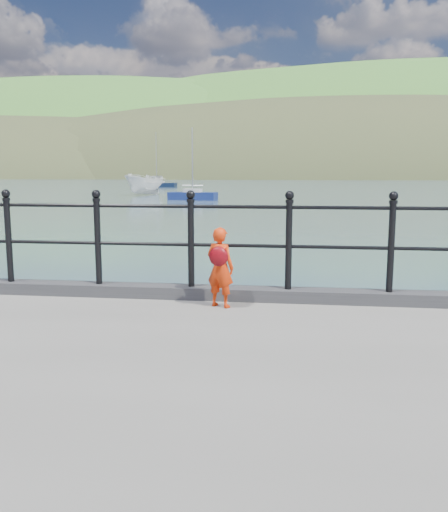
# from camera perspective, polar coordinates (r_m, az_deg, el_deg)

# --- Properties ---
(ground) EXTENTS (600.00, 600.00, 0.00)m
(ground) POSITION_cam_1_polar(r_m,az_deg,el_deg) (7.18, 1.69, -12.09)
(ground) COLOR #2D4251
(ground) RESTS_ON ground
(kerb) EXTENTS (60.00, 0.30, 0.15)m
(kerb) POSITION_cam_1_polar(r_m,az_deg,el_deg) (6.72, 1.60, -3.97)
(kerb) COLOR #28282B
(kerb) RESTS_ON quay
(railing) EXTENTS (18.11, 0.11, 1.20)m
(railing) POSITION_cam_1_polar(r_m,az_deg,el_deg) (6.60, 1.63, 2.39)
(railing) COLOR black
(railing) RESTS_ON kerb
(far_shore) EXTENTS (830.00, 200.00, 156.00)m
(far_shore) POSITION_cam_1_polar(r_m,az_deg,el_deg) (250.22, 16.15, 2.82)
(far_shore) COLOR #333A21
(far_shore) RESTS_ON ground
(child) EXTENTS (0.40, 0.36, 0.94)m
(child) POSITION_cam_1_polar(r_m,az_deg,el_deg) (6.28, -0.41, -1.12)
(child) COLOR red
(child) RESTS_ON quay
(launch_white) EXTENTS (4.16, 6.34, 2.29)m
(launch_white) POSITION_cam_1_polar(r_m,az_deg,el_deg) (58.85, -8.33, 7.46)
(launch_white) COLOR silver
(launch_white) RESTS_ON ground
(sailboat_left) EXTENTS (6.31, 2.24, 8.81)m
(sailboat_left) POSITION_cam_1_polar(r_m,az_deg,el_deg) (87.72, -7.09, 7.41)
(sailboat_left) COLOR black
(sailboat_left) RESTS_ON ground
(sailboat_port) EXTENTS (4.51, 2.05, 6.56)m
(sailboat_port) POSITION_cam_1_polar(r_m,az_deg,el_deg) (48.85, -3.32, 6.30)
(sailboat_port) COLOR navy
(sailboat_port) RESTS_ON ground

